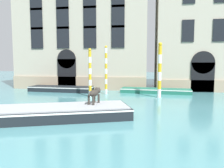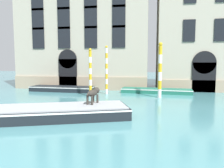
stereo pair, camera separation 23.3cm
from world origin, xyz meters
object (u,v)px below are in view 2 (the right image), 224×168
Objects in this scene: boat_moored_far at (156,91)px; mooring_pole_1 at (107,70)px; dog_on_deck at (93,93)px; boat_foreground at (56,112)px; boat_moored_near_palazzo at (62,89)px; mooring_pole_0 at (160,70)px; mooring_pole_2 at (90,72)px.

mooring_pole_1 is at bearing -157.58° from boat_moored_far.
mooring_pole_1 is (-0.73, 7.64, 0.97)m from dog_on_deck.
boat_moored_near_palazzo is at bearing 90.84° from boat_foreground.
mooring_pole_0 reaches higher than boat_moored_near_palazzo.
dog_on_deck is at bearing -106.14° from boat_moored_far.
boat_foreground is 1.95× the size of mooring_pole_2.
boat_moored_near_palazzo reaches higher than boat_moored_far.
boat_foreground is 1.19× the size of boat_moored_far.
boat_moored_near_palazzo is 1.47× the size of mooring_pole_1.
mooring_pole_1 reaches higher than boat_moored_far.
mooring_pole_0 is at bearing -18.52° from dog_on_deck.
boat_foreground is at bearing -126.48° from mooring_pole_0.
boat_moored_far is 3.25m from mooring_pole_0.
dog_on_deck is 6.33m from mooring_pole_2.
dog_on_deck is at bearing -84.54° from mooring_pole_1.
boat_moored_near_palazzo is 0.98× the size of boat_moored_far.
mooring_pole_1 is at bearing 17.69° from dog_on_deck.
boat_moored_far is (8.95, 0.10, -0.03)m from boat_moored_near_palazzo.
mooring_pole_1 is (-4.51, 1.29, -0.06)m from mooring_pole_0.
boat_moored_far is at bearing 28.39° from mooring_pole_2.
dog_on_deck is at bearing -120.75° from mooring_pole_0.
mooring_pole_1 is (-4.34, -1.29, 1.91)m from boat_moored_far.
mooring_pole_2 reaches higher than dog_on_deck.
mooring_pole_0 is at bearing -15.92° from mooring_pole_1.
mooring_pole_2 is (-5.54, -0.33, -0.22)m from mooring_pole_0.
dog_on_deck is 10.36m from boat_moored_near_palazzo.
mooring_pole_0 is (3.78, 6.36, 1.03)m from dog_on_deck.
boat_foreground is 1.76× the size of mooring_pole_0.
boat_foreground is at bearing -112.10° from boat_moored_far.
dog_on_deck is 7.74m from mooring_pole_1.
boat_foreground is at bearing -89.33° from mooring_pole_2.
boat_foreground reaches higher than boat_moored_near_palazzo.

